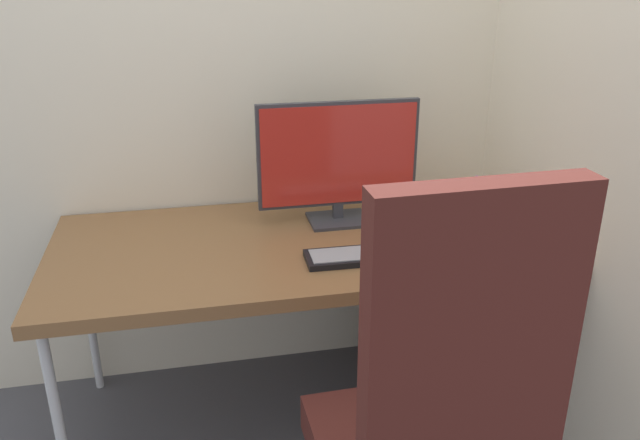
# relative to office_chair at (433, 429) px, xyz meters

# --- Properties ---
(ground_plane) EXTENTS (8.00, 8.00, 0.00)m
(ground_plane) POSITION_rel_office_chair_xyz_m (-0.16, 0.85, -0.61)
(ground_plane) COLOR #4C4C51
(wall_back) EXTENTS (2.69, 0.04, 2.80)m
(wall_back) POSITION_rel_office_chair_xyz_m (-0.16, 1.28, 0.79)
(wall_back) COLOR beige
(wall_back) RESTS_ON ground_plane
(wall_side_right) EXTENTS (0.04, 1.81, 2.80)m
(wall_side_right) POSITION_rel_office_chair_xyz_m (0.71, 0.71, 0.79)
(wall_side_right) COLOR beige
(wall_side_right) RESTS_ON ground_plane
(desk) EXTENTS (1.68, 0.80, 0.73)m
(desk) POSITION_rel_office_chair_xyz_m (-0.16, 0.85, 0.09)
(desk) COLOR brown
(desk) RESTS_ON ground_plane
(office_chair) EXTENTS (0.54, 0.56, 1.26)m
(office_chair) POSITION_rel_office_chair_xyz_m (0.00, 0.00, 0.00)
(office_chair) COLOR black
(office_chair) RESTS_ON ground_plane
(filing_cabinet) EXTENTS (0.47, 0.49, 0.57)m
(filing_cabinet) POSITION_rel_office_chair_xyz_m (0.44, 0.81, -0.32)
(filing_cabinet) COLOR slate
(filing_cabinet) RESTS_ON ground_plane
(monitor) EXTENTS (0.58, 0.17, 0.44)m
(monitor) POSITION_rel_office_chair_xyz_m (0.01, 0.99, 0.36)
(monitor) COLOR #333338
(monitor) RESTS_ON desk
(keyboard) EXTENTS (0.40, 0.14, 0.02)m
(keyboard) POSITION_rel_office_chair_xyz_m (0.03, 0.66, 0.14)
(keyboard) COLOR black
(keyboard) RESTS_ON desk
(mouse) EXTENTS (0.06, 0.10, 0.04)m
(mouse) POSITION_rel_office_chair_xyz_m (0.37, 0.66, 0.15)
(mouse) COLOR slate
(mouse) RESTS_ON desk
(pen_holder) EXTENTS (0.09, 0.09, 0.17)m
(pen_holder) POSITION_rel_office_chair_xyz_m (0.49, 0.89, 0.17)
(pen_holder) COLOR gray
(pen_holder) RESTS_ON desk
(notebook) EXTENTS (0.18, 0.22, 0.02)m
(notebook) POSITION_rel_office_chair_xyz_m (0.54, 0.62, 0.14)
(notebook) COLOR beige
(notebook) RESTS_ON desk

